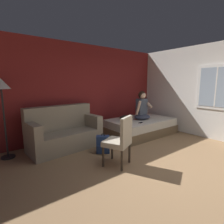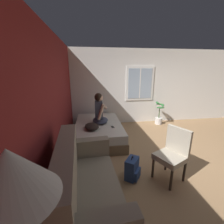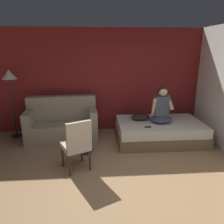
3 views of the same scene
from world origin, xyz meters
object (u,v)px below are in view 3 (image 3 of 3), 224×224
at_px(bed, 159,131).
at_px(throw_pillow, 141,117).
at_px(couch, 62,123).
at_px(floor_lamp, 10,81).
at_px(cell_phone, 148,127).
at_px(side_chair, 77,143).
at_px(person_seated, 162,108).
at_px(backpack, 84,144).

xyz_separation_m(bed, throw_pillow, (-0.44, 0.19, 0.31)).
xyz_separation_m(couch, floor_lamp, (-1.21, 0.18, 1.04)).
relative_size(bed, cell_phone, 14.45).
relative_size(side_chair, floor_lamp, 0.58).
xyz_separation_m(person_seated, floor_lamp, (-3.60, 0.54, 0.59)).
relative_size(backpack, floor_lamp, 0.27).
bearing_deg(throw_pillow, person_seated, -27.62).
distance_m(side_chair, person_seated, 2.27).
bearing_deg(side_chair, cell_phone, 30.08).
bearing_deg(backpack, couch, 124.57).
bearing_deg(backpack, side_chair, -97.43).
xyz_separation_m(throw_pillow, floor_lamp, (-3.16, 0.31, 0.88)).
distance_m(bed, cell_phone, 0.58).
distance_m(couch, backpack, 1.05).
height_order(side_chair, backpack, side_chair).
relative_size(bed, couch, 1.19).
bearing_deg(side_chair, floor_lamp, 134.18).
height_order(couch, cell_phone, couch).
distance_m(side_chair, backpack, 0.80).
relative_size(throw_pillow, floor_lamp, 0.28).
xyz_separation_m(bed, side_chair, (-1.90, -1.24, 0.30)).
xyz_separation_m(bed, backpack, (-1.80, -0.53, -0.04)).
bearing_deg(throw_pillow, cell_phone, -84.52).
height_order(cell_phone, floor_lamp, floor_lamp).
height_order(throw_pillow, floor_lamp, floor_lamp).
xyz_separation_m(person_seated, throw_pillow, (-0.45, 0.23, -0.29)).
distance_m(couch, floor_lamp, 1.60).
bearing_deg(person_seated, backpack, -164.99).
bearing_deg(couch, floor_lamp, 171.31).
relative_size(bed, floor_lamp, 1.22).
bearing_deg(floor_lamp, bed, -8.00).
height_order(couch, floor_lamp, floor_lamp).
xyz_separation_m(backpack, cell_phone, (1.42, 0.16, 0.29)).
relative_size(side_chair, cell_phone, 6.81).
xyz_separation_m(person_seated, backpack, (-1.81, -0.49, -0.64)).
bearing_deg(backpack, bed, 16.23).
distance_m(person_seated, floor_lamp, 3.69).
relative_size(couch, backpack, 3.83).
bearing_deg(floor_lamp, couch, -8.69).
relative_size(couch, person_seated, 2.00).
height_order(person_seated, throw_pillow, person_seated).
bearing_deg(couch, backpack, -55.43).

